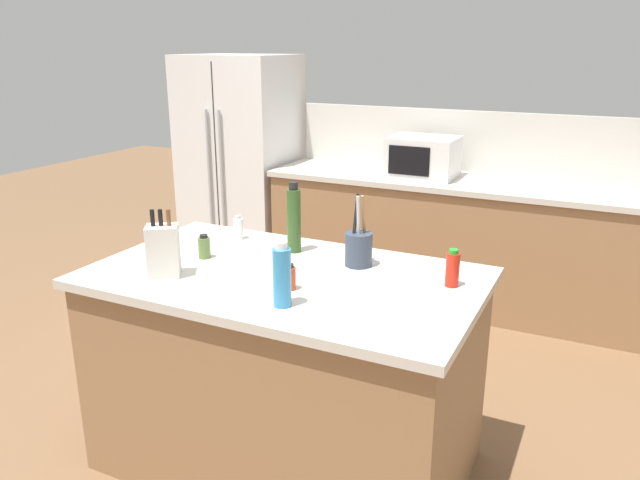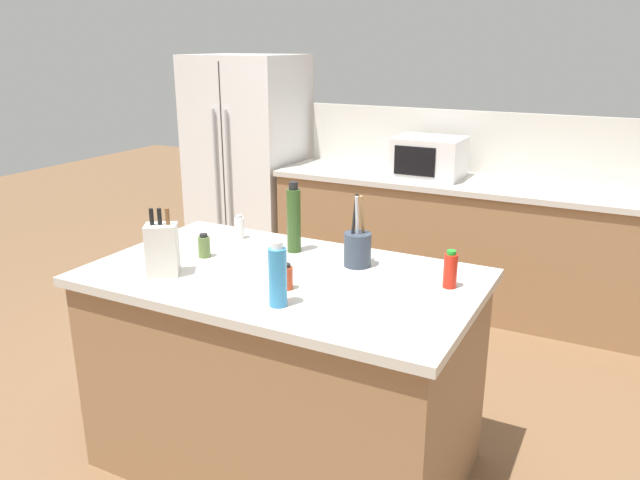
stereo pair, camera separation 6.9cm
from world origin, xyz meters
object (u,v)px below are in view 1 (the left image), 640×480
knife_block (163,250)px  spice_jar_paprika (290,278)px  dish_soap_bottle (282,276)px  utensil_crock (359,248)px  hot_sauce_bottle (452,269)px  spice_jar_oregano (204,247)px  microwave (423,157)px  refrigerator (241,164)px  olive_oil_bottle (294,219)px  salt_shaker (238,228)px

knife_block → spice_jar_paprika: size_ratio=2.69×
dish_soap_bottle → utensil_crock: bearing=81.0°
hot_sauce_bottle → spice_jar_oregano: 1.12m
spice_jar_oregano → dish_soap_bottle: 0.67m
microwave → utensil_crock: bearing=-80.9°
refrigerator → knife_block: bearing=-63.7°
refrigerator → dish_soap_bottle: size_ratio=7.10×
utensil_crock → olive_oil_bottle: bearing=172.6°
utensil_crock → spice_jar_oregano: bearing=-162.2°
dish_soap_bottle → spice_jar_oregano: bearing=151.5°
spice_jar_oregano → microwave: bearing=80.7°
spice_jar_paprika → salt_shaker: (-0.55, 0.47, 0.01)m
utensil_crock → salt_shaker: 0.70m
salt_shaker → spice_jar_paprika: bearing=-40.6°
utensil_crock → spice_jar_paprika: utensil_crock is taller
refrigerator → knife_block: size_ratio=6.16×
microwave → dish_soap_bottle: 2.51m
knife_block → salt_shaker: 0.58m
dish_soap_bottle → olive_oil_bottle: 0.64m
microwave → spice_jar_oregano: bearing=-99.3°
refrigerator → microwave: 1.62m
utensil_crock → spice_jar_paprika: bearing=-109.9°
microwave → spice_jar_paprika: microwave is taller
refrigerator → spice_jar_oregano: size_ratio=16.09×
salt_shaker → olive_oil_bottle: bearing=-8.3°
knife_block → hot_sauce_bottle: knife_block is taller
refrigerator → spice_jar_paprika: refrigerator is taller
hot_sauce_bottle → salt_shaker: bearing=172.1°
knife_block → utensil_crock: size_ratio=0.91×
utensil_crock → spice_jar_paprika: 0.40m
refrigerator → spice_jar_paprika: bearing=-53.3°
spice_jar_oregano → salt_shaker: bearing=93.3°
spice_jar_paprika → spice_jar_oregano: spice_jar_oregano is taller
utensil_crock → spice_jar_oregano: (-0.67, -0.22, -0.03)m
knife_block → spice_jar_oregano: (0.01, 0.26, -0.06)m
olive_oil_bottle → refrigerator: bearing=128.6°
spice_jar_paprika → utensil_crock: bearing=70.1°
spice_jar_paprika → hot_sauce_bottle: 0.65m
spice_jar_paprika → olive_oil_bottle: size_ratio=0.32×
olive_oil_bottle → knife_block: bearing=-123.0°
knife_block → dish_soap_bottle: 0.60m
hot_sauce_bottle → knife_block: bearing=-159.5°
utensil_crock → knife_block: bearing=-145.1°
knife_block → olive_oil_bottle: size_ratio=0.87×
microwave → utensil_crock: utensil_crock is taller
microwave → refrigerator: bearing=178.2°
utensil_crock → microwave: bearing=99.1°
microwave → knife_block: 2.47m
knife_block → spice_jar_paprika: knife_block is taller
utensil_crock → hot_sauce_bottle: bearing=-7.9°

